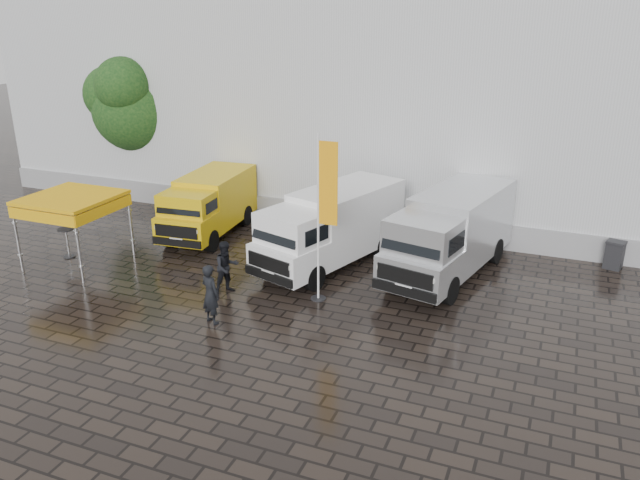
% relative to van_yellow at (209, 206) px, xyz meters
% --- Properties ---
extents(ground, '(120.00, 120.00, 0.00)m').
position_rel_van_yellow_xyz_m(ground, '(6.81, -5.14, -1.23)').
color(ground, black).
rests_on(ground, ground).
extents(exhibition_hall, '(44.00, 16.00, 12.00)m').
position_rel_van_yellow_xyz_m(exhibition_hall, '(8.81, 10.86, 4.77)').
color(exhibition_hall, silver).
rests_on(exhibition_hall, ground).
extents(hall_plinth, '(44.00, 0.15, 1.00)m').
position_rel_van_yellow_xyz_m(hall_plinth, '(8.81, 2.81, -0.73)').
color(hall_plinth, gray).
rests_on(hall_plinth, ground).
extents(van_yellow, '(2.49, 5.49, 2.46)m').
position_rel_van_yellow_xyz_m(van_yellow, '(0.00, 0.00, 0.00)').
color(van_yellow, '#E3B60B').
rests_on(van_yellow, ground).
extents(van_white, '(3.96, 6.72, 2.76)m').
position_rel_van_yellow_xyz_m(van_white, '(5.82, -1.19, 0.15)').
color(van_white, white).
rests_on(van_white, ground).
extents(van_silver, '(3.63, 7.03, 2.91)m').
position_rel_van_yellow_xyz_m(van_silver, '(9.96, -0.44, 0.22)').
color(van_silver, silver).
rests_on(van_silver, ground).
extents(canopy_tent, '(2.95, 2.95, 2.58)m').
position_rel_van_yellow_xyz_m(canopy_tent, '(-2.87, -4.50, 1.17)').
color(canopy_tent, silver).
rests_on(canopy_tent, ground).
extents(flagpole, '(0.88, 0.50, 5.40)m').
position_rel_van_yellow_xyz_m(flagpole, '(6.67, -4.00, 1.81)').
color(flagpole, black).
rests_on(flagpole, ground).
extents(tree, '(3.95, 4.04, 7.10)m').
position_rel_van_yellow_xyz_m(tree, '(-6.17, 3.74, 3.33)').
color(tree, black).
rests_on(tree, ground).
extents(cocktail_table, '(0.60, 0.60, 1.13)m').
position_rel_van_yellow_xyz_m(cocktail_table, '(-3.64, -4.16, -0.66)').
color(cocktail_table, black).
rests_on(cocktail_table, ground).
extents(wheelie_bin, '(0.76, 0.76, 1.03)m').
position_rel_van_yellow_xyz_m(wheelie_bin, '(15.41, 2.40, -0.71)').
color(wheelie_bin, black).
rests_on(wheelie_bin, ground).
extents(person_front, '(0.79, 0.65, 1.86)m').
position_rel_van_yellow_xyz_m(person_front, '(4.13, -6.67, -0.30)').
color(person_front, black).
rests_on(person_front, ground).
extents(person_tent, '(1.04, 1.10, 1.78)m').
position_rel_van_yellow_xyz_m(person_tent, '(3.50, -4.63, -0.34)').
color(person_tent, black).
rests_on(person_tent, ground).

